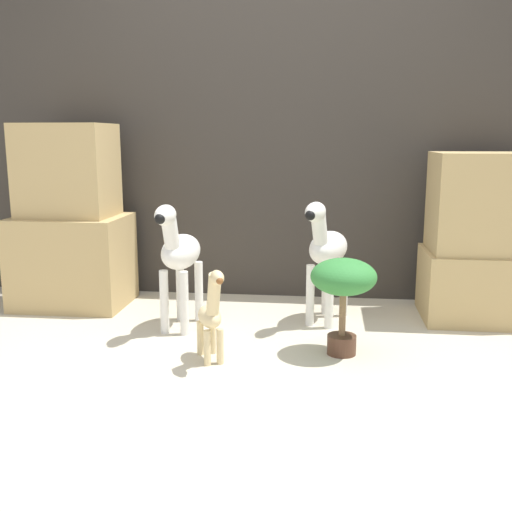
{
  "coord_description": "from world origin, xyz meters",
  "views": [
    {
      "loc": [
        0.36,
        -2.73,
        1.12
      ],
      "look_at": [
        -0.05,
        0.73,
        0.42
      ],
      "focal_mm": 42.0,
      "sensor_mm": 36.0,
      "label": 1
    }
  ],
  "objects_px": {
    "zebra_left": "(179,254)",
    "potted_palm_front": "(343,284)",
    "zebra_right": "(326,250)",
    "giraffe_figurine": "(211,313)"
  },
  "relations": [
    {
      "from": "zebra_left",
      "to": "potted_palm_front",
      "type": "relative_size",
      "value": 1.49
    },
    {
      "from": "potted_palm_front",
      "to": "zebra_left",
      "type": "bearing_deg",
      "value": 161.59
    },
    {
      "from": "zebra_right",
      "to": "potted_palm_front",
      "type": "relative_size",
      "value": 1.49
    },
    {
      "from": "giraffe_figurine",
      "to": "potted_palm_front",
      "type": "relative_size",
      "value": 0.98
    },
    {
      "from": "zebra_right",
      "to": "potted_palm_front",
      "type": "bearing_deg",
      "value": -80.44
    },
    {
      "from": "zebra_right",
      "to": "zebra_left",
      "type": "xyz_separation_m",
      "value": [
        -0.85,
        -0.23,
        0.0
      ]
    },
    {
      "from": "zebra_right",
      "to": "giraffe_figurine",
      "type": "bearing_deg",
      "value": -127.75
    },
    {
      "from": "zebra_left",
      "to": "giraffe_figurine",
      "type": "distance_m",
      "value": 0.61
    },
    {
      "from": "potted_palm_front",
      "to": "giraffe_figurine",
      "type": "bearing_deg",
      "value": -164.02
    },
    {
      "from": "zebra_left",
      "to": "giraffe_figurine",
      "type": "relative_size",
      "value": 1.51
    }
  ]
}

